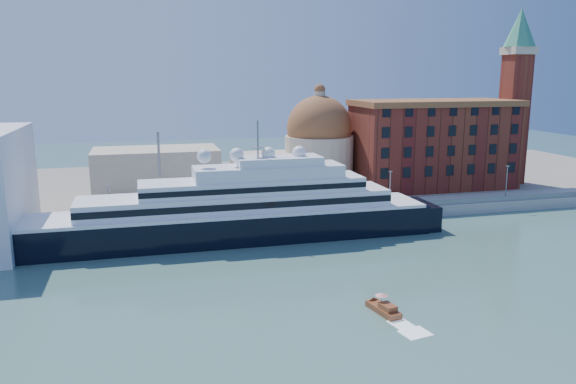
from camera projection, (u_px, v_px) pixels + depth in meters
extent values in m
plane|color=#335850|center=(299.00, 276.00, 89.93)|extent=(400.00, 400.00, 0.00)
cube|color=gray|center=(256.00, 218.00, 121.85)|extent=(180.00, 10.00, 2.50)
cube|color=slate|center=(227.00, 184.00, 160.71)|extent=(260.00, 72.00, 2.00)
cube|color=slate|center=(260.00, 214.00, 117.21)|extent=(180.00, 0.10, 1.20)
cube|color=black|center=(228.00, 229.00, 109.26)|extent=(80.45, 12.38, 6.70)
cube|color=black|center=(415.00, 217.00, 119.35)|extent=(6.19, 11.35, 6.19)
cube|color=white|center=(227.00, 211.00, 108.52)|extent=(78.39, 12.58, 0.62)
cube|color=white|center=(238.00, 201.00, 108.66)|extent=(59.82, 10.31, 3.09)
cube|color=black|center=(242.00, 207.00, 103.78)|extent=(59.82, 0.15, 1.24)
cube|color=white|center=(253.00, 185.00, 108.84)|extent=(43.32, 9.28, 2.68)
cube|color=white|center=(268.00, 172.00, 109.09)|extent=(28.88, 8.25, 2.48)
cube|color=white|center=(279.00, 161.00, 109.18)|extent=(16.50, 7.22, 1.65)
cylinder|color=slate|center=(258.00, 139.00, 107.27)|extent=(0.31, 0.31, 7.22)
sphere|color=white|center=(204.00, 156.00, 105.28)|extent=(2.68, 2.68, 2.68)
sphere|color=white|center=(237.00, 155.00, 106.82)|extent=(2.68, 2.68, 2.68)
sphere|color=white|center=(268.00, 154.00, 108.37)|extent=(2.68, 2.68, 2.68)
sphere|color=white|center=(299.00, 153.00, 109.92)|extent=(2.68, 2.68, 2.68)
cube|color=white|center=(80.00, 248.00, 102.23)|extent=(13.92, 8.05, 1.76)
cube|color=white|center=(92.00, 239.00, 103.07)|extent=(5.01, 3.91, 1.32)
cube|color=brown|center=(383.00, 310.00, 76.09)|extent=(3.05, 6.16, 0.98)
cube|color=brown|center=(388.00, 307.00, 75.06)|extent=(2.01, 2.71, 0.79)
cylinder|color=slate|center=(381.00, 300.00, 76.27)|extent=(0.06, 0.06, 1.57)
cone|color=red|center=(382.00, 294.00, 76.09)|extent=(1.77, 1.77, 0.39)
cube|color=maroon|center=(433.00, 146.00, 149.48)|extent=(42.00, 18.00, 22.00)
cube|color=brown|center=(435.00, 103.00, 147.13)|extent=(43.00, 19.00, 1.50)
cube|color=maroon|center=(513.00, 120.00, 154.14)|extent=(6.00, 6.00, 35.00)
cube|color=beige|center=(519.00, 51.00, 150.36)|extent=(7.00, 7.00, 2.00)
cone|color=#3F8C6B|center=(521.00, 28.00, 149.14)|extent=(8.40, 8.40, 10.00)
cylinder|color=beige|center=(319.00, 162.00, 148.48)|extent=(18.00, 18.00, 14.00)
sphere|color=brown|center=(319.00, 128.00, 146.64)|extent=(17.00, 17.00, 17.00)
cylinder|color=beige|center=(320.00, 97.00, 145.01)|extent=(3.00, 3.00, 3.00)
cube|color=beige|center=(269.00, 173.00, 143.50)|extent=(18.00, 14.00, 10.00)
cube|color=beige|center=(157.00, 173.00, 138.19)|extent=(30.00, 16.00, 12.00)
cylinder|color=slate|center=(110.00, 205.00, 110.45)|extent=(0.24, 0.24, 8.00)
cube|color=slate|center=(108.00, 185.00, 109.61)|extent=(0.80, 0.30, 0.25)
cylinder|color=slate|center=(259.00, 197.00, 117.94)|extent=(0.24, 0.24, 8.00)
cube|color=slate|center=(258.00, 178.00, 117.10)|extent=(0.80, 0.30, 0.25)
cylinder|color=slate|center=(390.00, 190.00, 125.43)|extent=(0.24, 0.24, 8.00)
cube|color=slate|center=(391.00, 172.00, 124.60)|extent=(0.80, 0.30, 0.25)
cylinder|color=slate|center=(506.00, 183.00, 132.93)|extent=(0.24, 0.24, 8.00)
cube|color=slate|center=(508.00, 166.00, 132.09)|extent=(0.80, 0.30, 0.25)
cylinder|color=slate|center=(160.00, 176.00, 113.82)|extent=(0.50, 0.50, 18.00)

